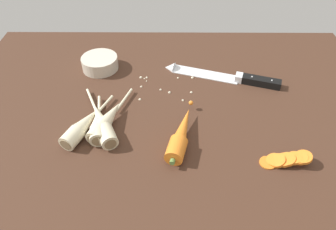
% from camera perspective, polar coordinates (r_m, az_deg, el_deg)
% --- Properties ---
extents(ground_plane, '(1.20, 0.90, 0.04)m').
position_cam_1_polar(ground_plane, '(0.83, 0.01, -0.86)').
color(ground_plane, '#42281C').
extents(chefs_knife, '(0.34, 0.14, 0.04)m').
position_cam_1_polar(chefs_knife, '(0.96, 9.11, 7.15)').
color(chefs_knife, silver).
rests_on(chefs_knife, ground_plane).
extents(whole_carrot, '(0.08, 0.21, 0.04)m').
position_cam_1_polar(whole_carrot, '(0.74, 2.11, -3.56)').
color(whole_carrot, orange).
rests_on(whole_carrot, ground_plane).
extents(parsnip_front, '(0.06, 0.18, 0.04)m').
position_cam_1_polar(parsnip_front, '(0.78, -12.87, -1.65)').
color(parsnip_front, beige).
rests_on(parsnip_front, ground_plane).
extents(parsnip_mid_left, '(0.09, 0.21, 0.04)m').
position_cam_1_polar(parsnip_mid_left, '(0.79, -11.34, -0.98)').
color(parsnip_mid_left, beige).
rests_on(parsnip_mid_left, ground_plane).
extents(parsnip_mid_right, '(0.10, 0.20, 0.04)m').
position_cam_1_polar(parsnip_mid_right, '(0.79, -15.59, -1.99)').
color(parsnip_mid_right, beige).
rests_on(parsnip_mid_right, ground_plane).
extents(parsnip_back, '(0.12, 0.22, 0.04)m').
position_cam_1_polar(parsnip_back, '(0.78, -12.25, -1.46)').
color(parsnip_back, beige).
rests_on(parsnip_back, ground_plane).
extents(carrot_slice_stack, '(0.11, 0.04, 0.03)m').
position_cam_1_polar(carrot_slice_stack, '(0.74, 20.44, -7.60)').
color(carrot_slice_stack, orange).
rests_on(carrot_slice_stack, ground_plane).
extents(prep_bowl, '(0.11, 0.11, 0.04)m').
position_cam_1_polar(prep_bowl, '(1.00, -12.53, 9.32)').
color(prep_bowl, beige).
rests_on(prep_bowl, ground_plane).
extents(mince_crumbs, '(0.16, 0.12, 0.01)m').
position_cam_1_polar(mince_crumbs, '(0.91, -0.95, 5.32)').
color(mince_crumbs, beige).
rests_on(mince_crumbs, ground_plane).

